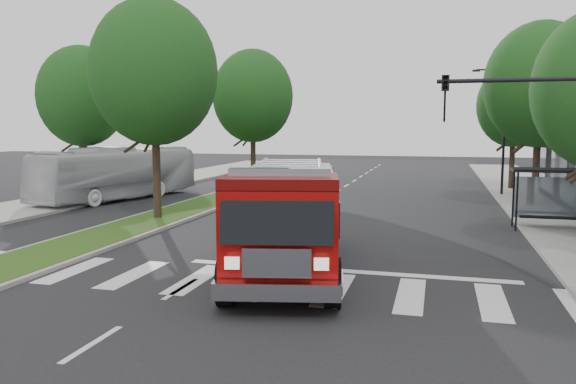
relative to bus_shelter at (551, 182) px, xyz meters
name	(u,v)px	position (x,y,z in m)	size (l,w,h in m)	color
ground	(233,256)	(-11.20, -8.15, -2.04)	(140.00, 140.00, 0.00)	black
sidewalk_right	(572,222)	(1.30, 1.85, -1.96)	(5.00, 80.00, 0.15)	gray
sidewalk_left	(58,202)	(-25.70, 1.85, -1.96)	(5.00, 80.00, 0.15)	gray
median	(244,191)	(-17.20, 9.85, -1.96)	(3.00, 50.00, 0.15)	gray
bus_shelter	(551,182)	(0.00, 0.00, 0.00)	(3.20, 1.60, 2.61)	black
tree_right_mid	(540,85)	(0.30, 5.85, 4.45)	(5.60, 5.60, 9.72)	black
tree_right_far	(514,105)	(0.30, 15.85, 3.80)	(5.00, 5.00, 8.73)	black
tree_median_near	(154,72)	(-17.20, -2.15, 4.77)	(5.80, 5.80, 10.16)	black
tree_median_far	(253,96)	(-17.20, 11.85, 4.45)	(5.60, 5.60, 9.72)	black
tree_left_mid	(82,96)	(-25.20, 3.85, 4.12)	(5.20, 5.20, 9.16)	black
streetlight_right_far	(502,125)	(-0.85, 11.85, 2.44)	(2.11, 0.20, 8.00)	black
fire_engine	(287,217)	(-9.02, -9.24, -0.44)	(4.82, 10.03, 3.34)	#590504
city_bus	(118,173)	(-23.20, 4.25, -0.45)	(2.66, 11.38, 3.17)	silver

